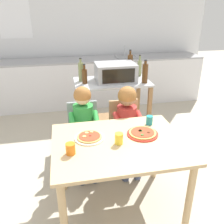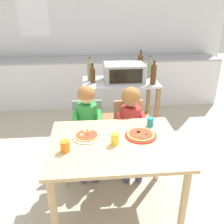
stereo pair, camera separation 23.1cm
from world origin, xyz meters
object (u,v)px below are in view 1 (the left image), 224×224
Objects in this scene: dining_table at (119,153)px; child_in_red_shirt at (128,119)px; dining_chair_right at (125,130)px; bottle_squat_spirits at (145,73)px; drinking_cup_orange at (71,149)px; bottle_tall_green_wine at (130,65)px; pizza_plate_red_rimmed at (143,133)px; drinking_cup_yellow at (119,139)px; dining_chair_left at (84,132)px; pizza_plate_white at (89,137)px; bottle_brown_beer at (139,68)px; kitchen_island_cart at (112,102)px; toaster_oven at (115,72)px; bottle_slim_sauce at (85,76)px; child_in_green_shirt at (84,122)px; bottle_clear_vinegar at (81,72)px; drinking_cup_teal at (149,120)px.

dining_table is 1.13× the size of child_in_red_shirt.
bottle_squat_spirits is at bearing 49.80° from dining_chair_right.
dining_table is 12.47× the size of drinking_cup_orange.
dining_table is (-0.60, -1.13, -0.39)m from bottle_squat_spirits.
bottle_tall_green_wine reaches higher than drinking_cup_orange.
bottle_tall_green_wine is 1.26× the size of pizza_plate_red_rimmed.
drinking_cup_orange is 0.42m from drinking_cup_yellow.
pizza_plate_white is (-0.00, -0.63, 0.29)m from dining_chair_left.
pizza_plate_red_rimmed is at bearing -105.95° from bottle_brown_beer.
drinking_cup_yellow reaches higher than pizza_plate_red_rimmed.
kitchen_island_cart is 10.80× the size of drinking_cup_orange.
kitchen_island_cart is 0.63m from bottle_brown_beer.
dining_chair_right is 0.80× the size of child_in_red_shirt.
toaster_oven reaches higher than dining_chair_right.
bottle_slim_sauce is at bearing -174.77° from kitchen_island_cart.
toaster_oven is 0.64× the size of dining_chair_left.
child_in_red_shirt is (-0.01, -0.70, -0.35)m from toaster_oven.
kitchen_island_cart is 0.96× the size of child_in_green_shirt.
pizza_plate_red_rimmed is (-0.00, -0.62, 0.29)m from dining_chair_right.
bottle_squat_spirits is 0.83× the size of bottle_tall_green_wine.
toaster_oven is 2.05× the size of bottle_slim_sauce.
drinking_cup_orange is (-0.66, -0.18, 0.03)m from pizza_plate_red_rimmed.
bottle_tall_green_wine reaches higher than child_in_green_shirt.
bottle_slim_sauce is at bearing 96.71° from drinking_cup_yellow.
drinking_cup_yellow is (-0.61, -1.16, -0.23)m from bottle_squat_spirits.
dining_chair_left is at bearing 90.00° from child_in_green_shirt.
bottle_clear_vinegar is 1.26m from drinking_cup_teal.
bottle_clear_vinegar is 1.38m from pizza_plate_red_rimmed.
toaster_oven is 5.80× the size of drinking_cup_teal.
bottle_brown_beer is at bearing 74.05° from pizza_plate_red_rimmed.
drinking_cup_yellow is (-0.21, -1.32, 0.21)m from kitchen_island_cart.
bottle_slim_sauce is 1.32m from dining_table.
bottle_tall_green_wine is 3.68× the size of drinking_cup_yellow.
drinking_cup_teal is (-0.23, -0.87, -0.23)m from bottle_squat_spirits.
bottle_brown_beer reaches higher than kitchen_island_cart.
dining_table is at bearing 74.39° from drinking_cup_yellow.
pizza_plate_red_rimmed is (-0.36, -1.05, -0.26)m from bottle_squat_spirits.
drinking_cup_orange is at bearing -119.83° from bottle_tall_green_wine.
dining_table is (0.19, -1.37, -0.39)m from bottle_clear_vinegar.
child_in_green_shirt is at bearing 89.98° from pizza_plate_white.
bottle_brown_beer reaches higher than pizza_plate_white.
bottle_slim_sauce is (-0.79, -0.20, -0.02)m from bottle_brown_beer.
drinking_cup_teal is at bearing -38.06° from dining_chair_left.
drinking_cup_teal is (0.37, 0.26, 0.16)m from dining_table.
dining_table is 0.46m from drinking_cup_orange.
drinking_cup_teal is at bearing 37.77° from drinking_cup_yellow.
toaster_oven is 0.78m from child_in_red_shirt.
kitchen_island_cart is 3.79× the size of pizza_plate_white.
drinking_cup_orange reaches higher than dining_table.
bottle_tall_green_wine is at bearing 79.31° from pizza_plate_red_rimmed.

